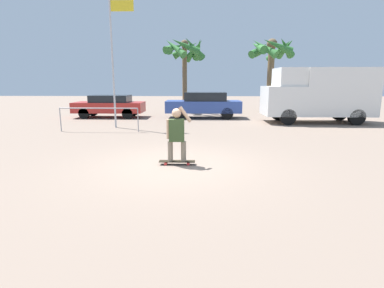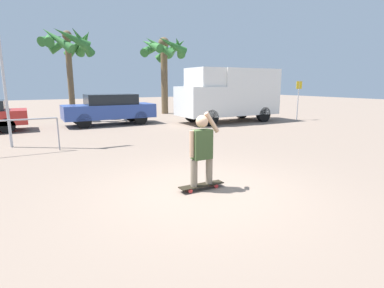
{
  "view_description": "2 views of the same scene",
  "coord_description": "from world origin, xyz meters",
  "px_view_note": "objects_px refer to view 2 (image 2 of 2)",
  "views": [
    {
      "loc": [
        0.65,
        -7.72,
        2.19
      ],
      "look_at": [
        0.42,
        0.57,
        0.47
      ],
      "focal_mm": 28.0,
      "sensor_mm": 36.0,
      "label": 1
    },
    {
      "loc": [
        -2.96,
        -4.9,
        2.12
      ],
      "look_at": [
        0.05,
        0.53,
        0.86
      ],
      "focal_mm": 28.0,
      "sensor_mm": 36.0,
      "label": 2
    }
  ],
  "objects_px": {
    "parked_car_blue": "(110,109)",
    "flagpole": "(2,39)",
    "palm_tree_center_background": "(68,44)",
    "street_sign": "(298,95)",
    "person_skateboarder": "(202,146)",
    "palm_tree_near_van": "(164,51)",
    "skateboard": "(202,185)",
    "camper_van": "(230,93)"
  },
  "relations": [
    {
      "from": "person_skateboarder",
      "to": "palm_tree_center_background",
      "type": "height_order",
      "value": "palm_tree_center_background"
    },
    {
      "from": "skateboard",
      "to": "camper_van",
      "type": "relative_size",
      "value": 0.17
    },
    {
      "from": "palm_tree_near_van",
      "to": "flagpole",
      "type": "xyz_separation_m",
      "value": [
        -9.2,
        -8.13,
        -0.79
      ]
    },
    {
      "from": "parked_car_blue",
      "to": "flagpole",
      "type": "xyz_separation_m",
      "value": [
        -4.27,
        -4.1,
        2.67
      ]
    },
    {
      "from": "street_sign",
      "to": "camper_van",
      "type": "bearing_deg",
      "value": 163.43
    },
    {
      "from": "flagpole",
      "to": "palm_tree_near_van",
      "type": "bearing_deg",
      "value": 41.47
    },
    {
      "from": "palm_tree_near_van",
      "to": "flagpole",
      "type": "distance_m",
      "value": 12.3
    },
    {
      "from": "person_skateboarder",
      "to": "flagpole",
      "type": "bearing_deg",
      "value": 117.22
    },
    {
      "from": "camper_van",
      "to": "palm_tree_near_van",
      "type": "height_order",
      "value": "palm_tree_near_van"
    },
    {
      "from": "skateboard",
      "to": "flagpole",
      "type": "xyz_separation_m",
      "value": [
        -3.43,
        6.67,
        3.43
      ]
    },
    {
      "from": "flagpole",
      "to": "parked_car_blue",
      "type": "bearing_deg",
      "value": 43.88
    },
    {
      "from": "person_skateboarder",
      "to": "street_sign",
      "type": "relative_size",
      "value": 0.66
    },
    {
      "from": "camper_van",
      "to": "palm_tree_center_background",
      "type": "height_order",
      "value": "palm_tree_center_background"
    },
    {
      "from": "person_skateboarder",
      "to": "camper_van",
      "type": "relative_size",
      "value": 0.26
    },
    {
      "from": "person_skateboarder",
      "to": "palm_tree_near_van",
      "type": "relative_size",
      "value": 0.28
    },
    {
      "from": "skateboard",
      "to": "palm_tree_center_background",
      "type": "bearing_deg",
      "value": 92.05
    },
    {
      "from": "palm_tree_center_background",
      "to": "camper_van",
      "type": "bearing_deg",
      "value": -36.49
    },
    {
      "from": "street_sign",
      "to": "flagpole",
      "type": "bearing_deg",
      "value": -176.54
    },
    {
      "from": "camper_van",
      "to": "street_sign",
      "type": "xyz_separation_m",
      "value": [
        4.08,
        -1.21,
        -0.14
      ]
    },
    {
      "from": "person_skateboarder",
      "to": "palm_tree_center_background",
      "type": "bearing_deg",
      "value": 92.04
    },
    {
      "from": "flagpole",
      "to": "street_sign",
      "type": "bearing_deg",
      "value": 3.46
    },
    {
      "from": "person_skateboarder",
      "to": "camper_van",
      "type": "height_order",
      "value": "camper_van"
    },
    {
      "from": "person_skateboarder",
      "to": "palm_tree_center_background",
      "type": "xyz_separation_m",
      "value": [
        -0.51,
        14.35,
        3.45
      ]
    },
    {
      "from": "camper_van",
      "to": "parked_car_blue",
      "type": "relative_size",
      "value": 1.24
    },
    {
      "from": "parked_car_blue",
      "to": "palm_tree_near_van",
      "type": "bearing_deg",
      "value": 39.24
    },
    {
      "from": "palm_tree_near_van",
      "to": "skateboard",
      "type": "bearing_deg",
      "value": -111.27
    },
    {
      "from": "skateboard",
      "to": "palm_tree_near_van",
      "type": "relative_size",
      "value": 0.18
    },
    {
      "from": "palm_tree_center_background",
      "to": "skateboard",
      "type": "bearing_deg",
      "value": -87.95
    },
    {
      "from": "street_sign",
      "to": "person_skateboarder",
      "type": "bearing_deg",
      "value": -145.81
    },
    {
      "from": "palm_tree_near_van",
      "to": "street_sign",
      "type": "distance_m",
      "value": 9.45
    },
    {
      "from": "person_skateboarder",
      "to": "camper_van",
      "type": "bearing_deg",
      "value": 51.22
    },
    {
      "from": "palm_tree_center_background",
      "to": "street_sign",
      "type": "bearing_deg",
      "value": -30.31
    },
    {
      "from": "person_skateboarder",
      "to": "parked_car_blue",
      "type": "relative_size",
      "value": 0.32
    },
    {
      "from": "street_sign",
      "to": "skateboard",
      "type": "bearing_deg",
      "value": -145.8
    },
    {
      "from": "street_sign",
      "to": "parked_car_blue",
      "type": "bearing_deg",
      "value": 162.59
    },
    {
      "from": "flagpole",
      "to": "street_sign",
      "type": "distance_m",
      "value": 14.72
    },
    {
      "from": "parked_car_blue",
      "to": "flagpole",
      "type": "bearing_deg",
      "value": -136.12
    },
    {
      "from": "camper_van",
      "to": "parked_car_blue",
      "type": "height_order",
      "value": "camper_van"
    },
    {
      "from": "palm_tree_near_van",
      "to": "street_sign",
      "type": "xyz_separation_m",
      "value": [
        5.35,
        -7.25,
        -2.84
      ]
    },
    {
      "from": "parked_car_blue",
      "to": "flagpole",
      "type": "distance_m",
      "value": 6.5
    },
    {
      "from": "street_sign",
      "to": "palm_tree_center_background",
      "type": "bearing_deg",
      "value": 149.69
    },
    {
      "from": "palm_tree_near_van",
      "to": "palm_tree_center_background",
      "type": "distance_m",
      "value": 6.29
    }
  ]
}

